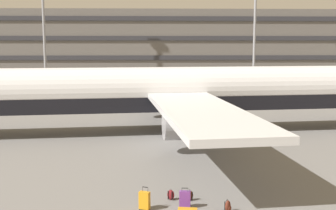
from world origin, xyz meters
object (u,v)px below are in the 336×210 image
object	(u,v)px
backpack_small	(171,195)
airliner	(167,92)
backpack_orange	(228,207)
suitcase_purple	(185,199)
suitcase_scuffed	(145,200)
backpack_large	(189,196)

from	to	relation	value
backpack_small	airliner	bearing A→B (deg)	88.80
backpack_orange	airliner	bearing A→B (deg)	96.73
airliner	backpack_orange	xyz separation A→B (m)	(1.96, -16.62, -2.91)
suitcase_purple	backpack_orange	distance (m)	1.82
suitcase_purple	backpack_small	distance (m)	1.15
airliner	suitcase_scuffed	xyz separation A→B (m)	(-1.46, -16.23, -2.74)
suitcase_scuffed	suitcase_purple	bearing A→B (deg)	4.67
backpack_orange	backpack_large	bearing A→B (deg)	136.21
suitcase_scuffed	backpack_small	world-z (taller)	suitcase_scuffed
suitcase_purple	airliner	bearing A→B (deg)	90.82
suitcase_scuffed	backpack_orange	size ratio (longest dim) A/B	1.76
suitcase_purple	backpack_large	distance (m)	0.94
airliner	backpack_orange	size ratio (longest dim) A/B	79.16
backpack_large	airliner	bearing A→B (deg)	91.84
airliner	suitcase_purple	xyz separation A→B (m)	(0.23, -16.10, -2.76)
suitcase_purple	backpack_large	bearing A→B (deg)	73.86
airliner	suitcase_scuffed	bearing A→B (deg)	-95.14
backpack_large	backpack_small	bearing A→B (deg)	172.14
airliner	backpack_orange	world-z (taller)	airliner
airliner	suitcase_purple	bearing A→B (deg)	-89.18
suitcase_purple	backpack_large	xyz separation A→B (m)	(0.26, 0.89, -0.17)
backpack_small	backpack_large	distance (m)	0.81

